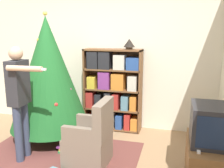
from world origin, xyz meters
TOP-DOWN VIEW (x-y plane):
  - wall_back at (0.00, 1.96)m, footprint 8.00×0.10m
  - area_rug at (-0.20, 0.36)m, footprint 2.29×1.76m
  - bookshelf at (0.28, 1.72)m, footprint 1.05×0.32m
  - tv_stand at (1.84, 0.38)m, footprint 0.52×0.88m
  - television at (1.84, 0.38)m, footprint 0.48×0.54m
  - game_remote at (1.68, 0.12)m, footprint 0.04×0.12m
  - christmas_tree at (-0.63, 1.04)m, footprint 1.31×1.31m
  - armchair at (0.32, 0.41)m, footprint 0.58×0.57m
  - standing_person at (-0.67, 0.31)m, footprint 0.64×0.47m
  - table_lamp at (0.58, 1.73)m, footprint 0.20×0.20m
  - book_pile_near_tree at (-0.18, 0.64)m, footprint 0.25×0.20m

SIDE VIEW (x-z plane):
  - area_rug at x=-0.20m, z-range 0.00..0.01m
  - book_pile_near_tree at x=-0.18m, z-range 0.00..0.10m
  - tv_stand at x=1.84m, z-range 0.00..0.51m
  - armchair at x=0.32m, z-range -0.14..0.78m
  - game_remote at x=1.68m, z-range 0.51..0.53m
  - television at x=1.84m, z-range 0.51..0.97m
  - bookshelf at x=0.28m, z-range 0.01..1.50m
  - standing_person at x=-0.67m, z-range 0.15..1.76m
  - christmas_tree at x=-0.63m, z-range 0.07..2.18m
  - wall_back at x=0.00m, z-range 0.00..2.60m
  - table_lamp at x=0.58m, z-range 1.50..1.68m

